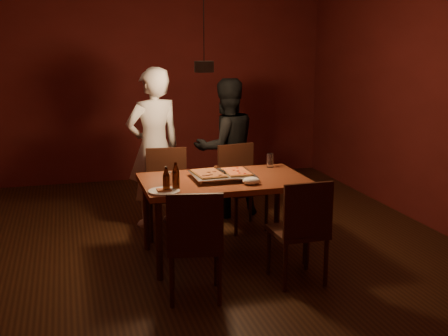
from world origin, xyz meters
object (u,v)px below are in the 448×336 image
object	(u,v)px
beer_bottle_a	(166,180)
diner_white	(154,148)
dining_table	(224,186)
pizza_tray	(222,176)
plate_slice	(164,191)
beer_bottle_b	(176,176)
chair_near_left	(195,236)
chair_near_right	(302,223)
pendant_lamp	(204,66)
diner_dark	(226,148)
chair_far_left	(167,184)
chair_far_right	(240,178)

from	to	relation	value
beer_bottle_a	diner_white	size ratio (longest dim) A/B	0.13
dining_table	diner_white	size ratio (longest dim) A/B	0.87
pizza_tray	beer_bottle_a	distance (m)	0.67
diner_white	plate_slice	bearing A→B (deg)	66.95
beer_bottle_a	beer_bottle_b	world-z (taller)	beer_bottle_b
chair_near_left	pizza_tray	size ratio (longest dim) A/B	0.90
chair_near_right	beer_bottle_b	size ratio (longest dim) A/B	2.05
chair_near_left	plate_slice	size ratio (longest dim) A/B	1.86
pizza_tray	pendant_lamp	size ratio (longest dim) A/B	0.50
chair_near_left	chair_near_right	world-z (taller)	same
beer_bottle_a	chair_near_left	bearing A→B (deg)	-76.74
dining_table	diner_dark	bearing A→B (deg)	73.10
plate_slice	diner_white	bearing A→B (deg)	84.38
chair_far_left	beer_bottle_b	xyz separation A→B (m)	(-0.11, -1.05, 0.33)
chair_near_left	pizza_tray	bearing A→B (deg)	72.99
beer_bottle_b	diner_white	bearing A→B (deg)	88.73
beer_bottle_a	pizza_tray	bearing A→B (deg)	30.58
diner_white	dining_table	bearing A→B (deg)	95.42
pizza_tray	diner_dark	distance (m)	1.30
chair_far_left	plate_slice	world-z (taller)	chair_far_left
chair_far_left	chair_near_left	bearing A→B (deg)	94.47
diner_dark	pendant_lamp	size ratio (longest dim) A/B	1.43
diner_dark	beer_bottle_a	bearing A→B (deg)	48.89
chair_far_right	pendant_lamp	distance (m)	1.44
beer_bottle_a	pendant_lamp	world-z (taller)	pendant_lamp
pizza_tray	beer_bottle_a	xyz separation A→B (m)	(-0.58, -0.34, 0.09)
chair_near_left	pizza_tray	world-z (taller)	chair_near_left
chair_near_right	diner_dark	distance (m)	2.04
chair_near_right	pendant_lamp	world-z (taller)	pendant_lamp
chair_far_left	pizza_tray	xyz separation A→B (m)	(0.37, -0.77, 0.24)
diner_dark	dining_table	bearing A→B (deg)	63.51
dining_table	chair_far_left	bearing A→B (deg)	116.60
chair_far_left	chair_near_left	size ratio (longest dim) A/B	0.98
chair_near_right	chair_far_left	bearing A→B (deg)	116.86
chair_near_right	plate_slice	bearing A→B (deg)	155.12
pendant_lamp	dining_table	bearing A→B (deg)	-63.01
dining_table	chair_near_right	size ratio (longest dim) A/B	3.09
dining_table	beer_bottle_b	distance (m)	0.60
diner_white	chair_far_right	bearing A→B (deg)	142.39
dining_table	chair_near_left	world-z (taller)	chair_near_left
diner_white	diner_dark	size ratio (longest dim) A/B	1.09
chair_far_right	diner_white	xyz separation A→B (m)	(-0.87, 0.32, 0.32)
chair_near_right	pendant_lamp	xyz separation A→B (m)	(-0.56, 1.01, 1.22)
beer_bottle_a	plate_slice	xyz separation A→B (m)	(-0.02, 0.01, -0.10)
chair_far_left	beer_bottle_a	world-z (taller)	beer_bottle_a
pendant_lamp	chair_near_left	bearing A→B (deg)	-107.95
chair_far_left	chair_near_left	distance (m)	1.62
chair_far_right	chair_near_right	bearing A→B (deg)	81.73
beer_bottle_b	diner_dark	world-z (taller)	diner_dark
chair_far_left	plate_slice	distance (m)	1.14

